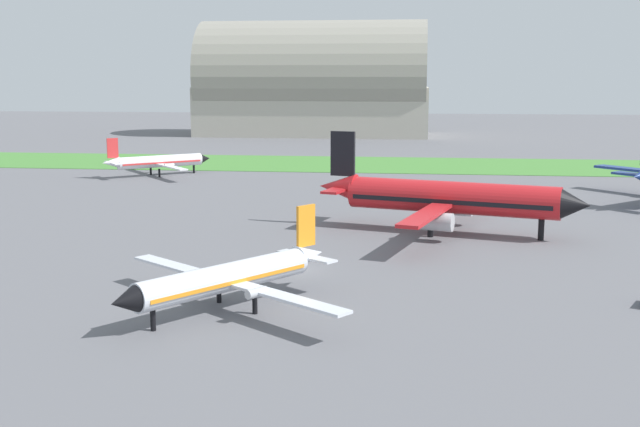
{
  "coord_description": "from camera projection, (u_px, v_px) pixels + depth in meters",
  "views": [
    {
      "loc": [
        10.28,
        -65.53,
        16.66
      ],
      "look_at": [
        0.84,
        11.64,
        3.0
      ],
      "focal_mm": 43.67,
      "sensor_mm": 36.0,
      "label": 1
    }
  ],
  "objects": [
    {
      "name": "ground_plane",
      "position": [
        294.0,
        270.0,
        68.18
      ],
      "size": [
        600.0,
        600.0,
        0.0
      ],
      "primitive_type": "plane",
      "color": "slate"
    },
    {
      "name": "airplane_midfield_jet",
      "position": [
        446.0,
        198.0,
        83.64
      ],
      "size": [
        29.32,
        29.64,
        10.68
      ],
      "rotation": [
        0.0,
        0.0,
        6.01
      ],
      "color": "red",
      "rests_on": "ground_plane"
    },
    {
      "name": "hangar_distant",
      "position": [
        314.0,
        87.0,
        225.71
      ],
      "size": [
        65.78,
        32.02,
        32.73
      ],
      "color": "#B2AD9E",
      "rests_on": "ground_plane"
    },
    {
      "name": "grass_taxiway_strip",
      "position": [
        361.0,
        164.0,
        150.42
      ],
      "size": [
        360.0,
        28.0,
        0.08
      ],
      "primitive_type": "cube",
      "color": "#478438",
      "rests_on": "ground_plane"
    },
    {
      "name": "airplane_foreground_turboprop",
      "position": [
        229.0,
        277.0,
        56.01
      ],
      "size": [
        18.91,
        16.78,
        6.78
      ],
      "rotation": [
        0.0,
        0.0,
        4.07
      ],
      "color": "silver",
      "rests_on": "ground_plane"
    },
    {
      "name": "airplane_taxiing_turboprop",
      "position": [
        158.0,
        161.0,
        132.81
      ],
      "size": [
        16.34,
        18.25,
        6.76
      ],
      "rotation": [
        0.0,
        0.0,
        0.69
      ],
      "color": "white",
      "rests_on": "ground_plane"
    }
  ]
}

